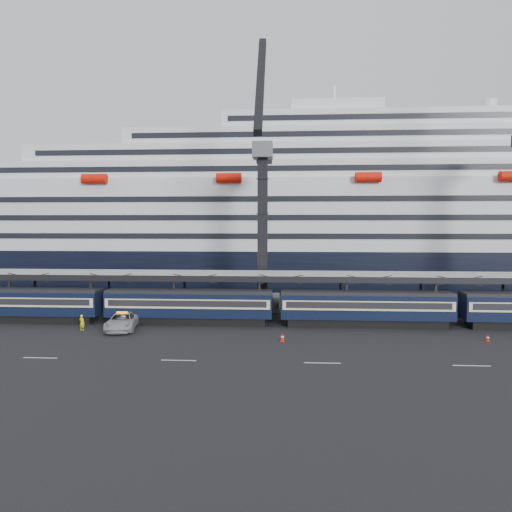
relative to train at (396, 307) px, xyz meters
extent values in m
plane|color=black|center=(4.65, -10.00, -2.20)|extent=(260.00, 260.00, 0.00)
cube|color=beige|center=(-33.35, -14.00, -2.19)|extent=(3.00, 0.15, 0.02)
cube|color=beige|center=(-21.35, -14.00, -2.19)|extent=(3.00, 0.15, 0.02)
cube|color=beige|center=(-9.35, -14.00, -2.19)|extent=(3.00, 0.15, 0.02)
cube|color=beige|center=(2.65, -14.00, -2.19)|extent=(3.00, 0.15, 0.02)
cube|color=black|center=(-43.35, 0.00, -1.75)|extent=(17.48, 2.40, 0.90)
cube|color=black|center=(-43.35, 0.00, 0.05)|extent=(19.00, 2.80, 2.70)
cube|color=beige|center=(-43.35, 0.00, 0.35)|extent=(18.62, 2.92, 1.05)
cube|color=black|center=(-43.35, 0.00, 0.40)|extent=(17.86, 2.98, 0.70)
cube|color=black|center=(-43.35, 0.00, 1.55)|extent=(19.00, 2.50, 0.35)
cube|color=black|center=(-23.35, 0.00, -1.75)|extent=(17.48, 2.40, 0.90)
cube|color=black|center=(-23.35, 0.00, 0.05)|extent=(19.00, 2.80, 2.70)
cube|color=beige|center=(-23.35, 0.00, 0.35)|extent=(18.62, 2.92, 1.05)
cube|color=black|center=(-23.35, 0.00, 0.40)|extent=(17.86, 2.98, 0.70)
cube|color=black|center=(-23.35, 0.00, 1.55)|extent=(19.00, 2.50, 0.35)
cube|color=black|center=(-3.35, 0.00, -1.75)|extent=(17.48, 2.40, 0.90)
cube|color=black|center=(-3.35, 0.00, 0.05)|extent=(19.00, 2.80, 2.70)
cube|color=beige|center=(-3.35, 0.00, 0.35)|extent=(18.62, 2.92, 1.05)
cube|color=black|center=(-3.35, 0.00, 0.40)|extent=(17.86, 2.98, 0.70)
cube|color=black|center=(-3.35, 0.00, 1.55)|extent=(19.00, 2.50, 0.35)
cube|color=gray|center=(4.65, 4.00, 3.20)|extent=(130.00, 6.00, 0.25)
cube|color=black|center=(4.65, 1.00, 2.90)|extent=(130.00, 0.25, 0.70)
cube|color=black|center=(4.65, 7.00, 2.90)|extent=(130.00, 0.25, 0.70)
cube|color=black|center=(-45.35, 1.20, 0.50)|extent=(0.25, 0.25, 5.40)
cube|color=black|center=(-45.35, 6.80, 0.50)|extent=(0.25, 0.25, 5.40)
cube|color=black|center=(-35.35, 1.20, 0.50)|extent=(0.25, 0.25, 5.40)
cube|color=black|center=(-35.35, 6.80, 0.50)|extent=(0.25, 0.25, 5.40)
cube|color=black|center=(-25.35, 1.20, 0.50)|extent=(0.25, 0.25, 5.40)
cube|color=black|center=(-25.35, 6.80, 0.50)|extent=(0.25, 0.25, 5.40)
cube|color=black|center=(-15.35, 1.20, 0.50)|extent=(0.25, 0.25, 5.40)
cube|color=black|center=(-15.35, 6.80, 0.50)|extent=(0.25, 0.25, 5.40)
cube|color=black|center=(-5.35, 1.20, 0.50)|extent=(0.25, 0.25, 5.40)
cube|color=black|center=(-5.35, 6.80, 0.50)|extent=(0.25, 0.25, 5.40)
cube|color=black|center=(4.65, 1.20, 0.50)|extent=(0.25, 0.25, 5.40)
cube|color=black|center=(4.65, 6.80, 0.50)|extent=(0.25, 0.25, 5.40)
cube|color=black|center=(14.65, 6.80, 0.50)|extent=(0.25, 0.25, 5.40)
cube|color=black|center=(4.65, 36.00, 1.30)|extent=(200.00, 28.00, 7.00)
cube|color=silver|center=(4.65, 36.00, 10.80)|extent=(190.00, 26.88, 12.00)
cube|color=silver|center=(4.65, 36.00, 18.30)|extent=(160.00, 24.64, 3.00)
cube|color=black|center=(4.65, 23.63, 18.30)|extent=(153.60, 0.12, 0.90)
cube|color=silver|center=(4.65, 36.00, 21.30)|extent=(124.00, 21.84, 3.00)
cube|color=black|center=(4.65, 25.03, 21.30)|extent=(119.04, 0.12, 0.90)
cube|color=silver|center=(4.65, 36.00, 24.30)|extent=(90.00, 19.04, 3.00)
cube|color=black|center=(4.65, 26.43, 24.30)|extent=(86.40, 0.12, 0.90)
cube|color=silver|center=(4.65, 36.00, 27.30)|extent=(56.00, 16.24, 3.00)
cube|color=black|center=(4.65, 27.83, 27.30)|extent=(53.76, 0.12, 0.90)
cube|color=silver|center=(-3.35, 36.00, 29.80)|extent=(16.00, 12.00, 2.50)
cylinder|color=silver|center=(24.65, 36.00, 30.30)|extent=(2.80, 2.80, 3.00)
cylinder|color=red|center=(-43.35, 21.96, 16.60)|extent=(4.00, 1.60, 1.60)
cylinder|color=red|center=(-21.35, 21.96, 16.60)|extent=(4.00, 1.60, 1.60)
cylinder|color=red|center=(0.65, 21.96, 16.60)|extent=(4.00, 1.60, 1.60)
cube|color=#51555A|center=(-15.35, 9.00, -1.20)|extent=(4.50, 4.50, 2.00)
cube|color=black|center=(-15.35, 9.00, 8.80)|extent=(1.30, 1.30, 18.00)
cube|color=#51555A|center=(-15.35, 9.00, 18.80)|extent=(2.60, 3.20, 2.00)
cube|color=black|center=(-15.35, 3.21, 25.69)|extent=(0.90, 12.26, 14.37)
cube|color=black|center=(-15.35, 11.52, 18.80)|extent=(0.90, 5.04, 0.90)
cube|color=black|center=(-15.35, 14.04, 18.60)|extent=(2.20, 1.60, 1.60)
imported|color=#9FA1A6|center=(-30.05, -3.22, -1.30)|extent=(3.92, 6.84, 1.80)
imported|color=#C9D60B|center=(-34.22, -3.94, -1.34)|extent=(0.72, 0.58, 1.73)
cube|color=red|center=(-29.67, -4.55, -2.18)|extent=(0.39, 0.39, 0.04)
cone|color=red|center=(-29.67, -4.55, -1.79)|extent=(0.33, 0.33, 0.75)
cylinder|color=white|center=(-29.67, -4.55, -1.79)|extent=(0.28, 0.28, 0.12)
cube|color=red|center=(-12.66, -7.21, -2.18)|extent=(0.43, 0.43, 0.05)
cone|color=red|center=(-12.66, -7.21, -1.75)|extent=(0.36, 0.36, 0.82)
cylinder|color=white|center=(-12.66, -7.21, -1.75)|extent=(0.31, 0.31, 0.14)
cube|color=red|center=(7.36, -6.03, -2.18)|extent=(0.37, 0.37, 0.04)
cone|color=red|center=(7.36, -6.03, -1.81)|extent=(0.31, 0.31, 0.70)
cylinder|color=white|center=(7.36, -6.03, -1.81)|extent=(0.26, 0.26, 0.12)
camera|label=1|loc=(-12.59, -51.11, 9.23)|focal=32.00mm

